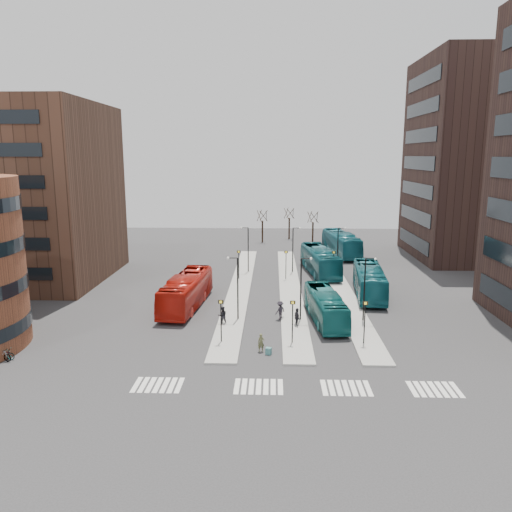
{
  "coord_description": "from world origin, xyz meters",
  "views": [
    {
      "loc": [
        -0.09,
        -27.87,
        15.65
      ],
      "look_at": [
        -1.89,
        24.69,
        5.0
      ],
      "focal_mm": 35.0,
      "sensor_mm": 36.0,
      "label": 1
    }
  ],
  "objects_px": {
    "traveller": "(261,343)",
    "commuter_b": "(297,317)",
    "commuter_c": "(280,310)",
    "teal_bus_a": "(325,306)",
    "bicycle_mid": "(1,355)",
    "commuter_a": "(223,316)",
    "teal_bus_d": "(341,243)",
    "bicycle_far": "(4,354)",
    "teal_bus_b": "(320,261)",
    "red_bus": "(186,291)",
    "suitcase": "(269,351)",
    "teal_bus_c": "(369,281)"
  },
  "relations": [
    {
      "from": "traveller",
      "to": "teal_bus_c",
      "type": "bearing_deg",
      "value": 49.15
    },
    {
      "from": "suitcase",
      "to": "red_bus",
      "type": "distance_m",
      "value": 15.23
    },
    {
      "from": "teal_bus_a",
      "to": "teal_bus_b",
      "type": "distance_m",
      "value": 19.65
    },
    {
      "from": "traveller",
      "to": "bicycle_far",
      "type": "xyz_separation_m",
      "value": [
        -20.02,
        -2.3,
        -0.3
      ]
    },
    {
      "from": "suitcase",
      "to": "commuter_b",
      "type": "relative_size",
      "value": 0.31
    },
    {
      "from": "red_bus",
      "to": "commuter_c",
      "type": "height_order",
      "value": "red_bus"
    },
    {
      "from": "suitcase",
      "to": "red_bus",
      "type": "xyz_separation_m",
      "value": [
        -8.7,
        12.42,
        1.45
      ]
    },
    {
      "from": "suitcase",
      "to": "teal_bus_d",
      "type": "height_order",
      "value": "teal_bus_d"
    },
    {
      "from": "bicycle_mid",
      "to": "commuter_c",
      "type": "bearing_deg",
      "value": -49.84
    },
    {
      "from": "teal_bus_b",
      "to": "teal_bus_d",
      "type": "height_order",
      "value": "teal_bus_d"
    },
    {
      "from": "teal_bus_b",
      "to": "teal_bus_d",
      "type": "distance_m",
      "value": 13.84
    },
    {
      "from": "teal_bus_b",
      "to": "bicycle_far",
      "type": "xyz_separation_m",
      "value": [
        -27.25,
        -29.76,
        -1.31
      ]
    },
    {
      "from": "traveller",
      "to": "bicycle_far",
      "type": "relative_size",
      "value": 0.87
    },
    {
      "from": "teal_bus_a",
      "to": "teal_bus_b",
      "type": "height_order",
      "value": "teal_bus_b"
    },
    {
      "from": "red_bus",
      "to": "teal_bus_a",
      "type": "bearing_deg",
      "value": -10.67
    },
    {
      "from": "teal_bus_a",
      "to": "commuter_a",
      "type": "relative_size",
      "value": 5.98
    },
    {
      "from": "teal_bus_b",
      "to": "teal_bus_c",
      "type": "bearing_deg",
      "value": -73.7
    },
    {
      "from": "teal_bus_b",
      "to": "traveller",
      "type": "xyz_separation_m",
      "value": [
        -7.23,
        -27.47,
        -1.01
      ]
    },
    {
      "from": "suitcase",
      "to": "commuter_b",
      "type": "xyz_separation_m",
      "value": [
        2.58,
        6.66,
        0.62
      ]
    },
    {
      "from": "suitcase",
      "to": "teal_bus_c",
      "type": "distance_m",
      "value": 20.95
    },
    {
      "from": "bicycle_mid",
      "to": "bicycle_far",
      "type": "xyz_separation_m",
      "value": [
        0.0,
        0.33,
        -0.06
      ]
    },
    {
      "from": "commuter_a",
      "to": "bicycle_mid",
      "type": "bearing_deg",
      "value": 15.0
    },
    {
      "from": "teal_bus_c",
      "to": "commuter_c",
      "type": "bearing_deg",
      "value": -133.67
    },
    {
      "from": "commuter_c",
      "to": "commuter_a",
      "type": "bearing_deg",
      "value": -27.7
    },
    {
      "from": "teal_bus_c",
      "to": "commuter_a",
      "type": "distance_m",
      "value": 18.89
    },
    {
      "from": "teal_bus_b",
      "to": "commuter_b",
      "type": "xyz_separation_m",
      "value": [
        -4.04,
        -21.38,
        -0.87
      ]
    },
    {
      "from": "commuter_c",
      "to": "teal_bus_c",
      "type": "bearing_deg",
      "value": 175.23
    },
    {
      "from": "suitcase",
      "to": "teal_bus_d",
      "type": "distance_m",
      "value": 42.63
    },
    {
      "from": "red_bus",
      "to": "teal_bus_c",
      "type": "distance_m",
      "value": 20.61
    },
    {
      "from": "teal_bus_a",
      "to": "commuter_b",
      "type": "relative_size",
      "value": 5.86
    },
    {
      "from": "teal_bus_a",
      "to": "bicycle_far",
      "type": "xyz_separation_m",
      "value": [
        -25.97,
        -10.15,
        -1.01
      ]
    },
    {
      "from": "teal_bus_a",
      "to": "commuter_c",
      "type": "xyz_separation_m",
      "value": [
        -4.31,
        0.37,
        -0.56
      ]
    },
    {
      "from": "teal_bus_a",
      "to": "bicycle_mid",
      "type": "xyz_separation_m",
      "value": [
        -25.97,
        -10.48,
        -0.95
      ]
    },
    {
      "from": "red_bus",
      "to": "teal_bus_d",
      "type": "bearing_deg",
      "value": 60.47
    },
    {
      "from": "teal_bus_b",
      "to": "bicycle_mid",
      "type": "height_order",
      "value": "teal_bus_b"
    },
    {
      "from": "commuter_b",
      "to": "bicycle_mid",
      "type": "xyz_separation_m",
      "value": [
        -23.2,
        -8.72,
        -0.38
      ]
    },
    {
      "from": "teal_bus_c",
      "to": "commuter_c",
      "type": "relative_size",
      "value": 6.72
    },
    {
      "from": "suitcase",
      "to": "teal_bus_b",
      "type": "relative_size",
      "value": 0.04
    },
    {
      "from": "red_bus",
      "to": "teal_bus_b",
      "type": "height_order",
      "value": "teal_bus_b"
    },
    {
      "from": "bicycle_mid",
      "to": "bicycle_far",
      "type": "distance_m",
      "value": 0.33
    },
    {
      "from": "teal_bus_a",
      "to": "bicycle_far",
      "type": "distance_m",
      "value": 27.91
    },
    {
      "from": "teal_bus_d",
      "to": "teal_bus_b",
      "type": "bearing_deg",
      "value": -117.59
    },
    {
      "from": "teal_bus_d",
      "to": "bicycle_far",
      "type": "xyz_separation_m",
      "value": [
        -31.81,
        -42.83,
        -1.39
      ]
    },
    {
      "from": "teal_bus_c",
      "to": "teal_bus_d",
      "type": "relative_size",
      "value": 0.93
    },
    {
      "from": "traveller",
      "to": "commuter_b",
      "type": "distance_m",
      "value": 6.87
    },
    {
      "from": "commuter_b",
      "to": "bicycle_mid",
      "type": "height_order",
      "value": "commuter_b"
    },
    {
      "from": "traveller",
      "to": "commuter_c",
      "type": "distance_m",
      "value": 8.39
    },
    {
      "from": "teal_bus_b",
      "to": "bicycle_far",
      "type": "relative_size",
      "value": 7.33
    },
    {
      "from": "teal_bus_d",
      "to": "commuter_c",
      "type": "height_order",
      "value": "teal_bus_d"
    },
    {
      "from": "commuter_c",
      "to": "teal_bus_d",
      "type": "bearing_deg",
      "value": -153.04
    }
  ]
}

